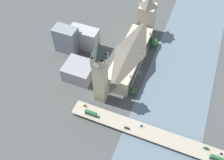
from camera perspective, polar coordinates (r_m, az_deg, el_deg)
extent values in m
plane|color=#424442|center=(258.60, 6.50, 1.52)|extent=(600.00, 600.00, 0.00)
cube|color=slate|center=(256.27, 14.80, -0.99)|extent=(66.02, 360.00, 0.30)
cube|color=#C1B28E|center=(259.09, 4.14, 5.05)|extent=(23.27, 83.06, 18.98)
cube|color=black|center=(256.43, 6.64, 4.47)|extent=(0.40, 76.41, 5.69)
pyramid|color=#514C42|center=(250.24, 4.30, 7.01)|extent=(22.81, 81.40, 5.85)
cone|color=tan|center=(271.46, 8.68, 10.64)|extent=(2.20, 2.20, 5.00)
cone|color=tan|center=(248.69, 6.62, 6.27)|extent=(2.20, 2.20, 5.00)
cone|color=tan|center=(228.01, 4.22, 1.06)|extent=(2.20, 2.20, 5.00)
cube|color=#C1B28E|center=(215.89, -2.67, 0.23)|extent=(10.38, 10.38, 57.16)
cube|color=tan|center=(197.79, -2.92, 4.55)|extent=(11.01, 11.01, 9.35)
cylinder|color=black|center=(196.25, -1.49, 4.13)|extent=(0.50, 6.41, 6.41)
cylinder|color=silver|center=(196.22, -1.46, 4.12)|extent=(0.62, 5.93, 5.93)
cylinder|color=black|center=(199.47, -4.34, 4.97)|extent=(0.50, 6.41, 6.41)
cylinder|color=silver|center=(199.50, -4.37, 4.97)|extent=(0.62, 5.93, 5.93)
cylinder|color=black|center=(201.13, -2.31, 5.60)|extent=(6.41, 0.50, 6.41)
cylinder|color=silver|center=(201.19, -2.30, 5.62)|extent=(5.93, 0.62, 5.93)
cylinder|color=black|center=(194.55, -3.56, 3.48)|extent=(6.41, 0.50, 6.41)
cylinder|color=silver|center=(194.49, -3.57, 3.46)|extent=(5.93, 0.62, 5.93)
pyramid|color=#2D3833|center=(189.07, -3.07, 7.07)|extent=(10.59, 10.59, 15.02)
cube|color=#C1B28E|center=(291.85, 7.84, 13.45)|extent=(16.90, 16.90, 37.67)
pyramid|color=#514C42|center=(278.61, 8.36, 17.11)|extent=(16.90, 16.90, 7.60)
cube|color=gray|center=(220.22, 11.30, -12.97)|extent=(3.00, 11.93, 2.89)
cube|color=gray|center=(226.35, -2.88, -8.30)|extent=(3.00, 11.93, 2.89)
cube|color=gray|center=(218.41, 11.39, -12.74)|extent=(164.04, 14.03, 1.20)
cube|color=#235B33|center=(220.58, 22.78, -16.36)|extent=(10.84, 2.52, 2.00)
cube|color=black|center=(220.23, 22.82, -16.32)|extent=(9.76, 2.58, 0.88)
cube|color=#235B33|center=(218.69, 22.96, -16.13)|extent=(10.62, 2.52, 2.35)
cube|color=black|center=(218.59, 22.97, -16.12)|extent=(9.76, 2.58, 1.13)
cube|color=#1E4E2B|center=(217.61, 23.07, -16.00)|extent=(10.52, 2.40, 0.16)
cylinder|color=black|center=(220.91, 21.60, -15.90)|extent=(1.15, 0.28, 1.15)
cylinder|color=black|center=(219.89, 21.52, -16.43)|extent=(1.15, 0.28, 1.15)
cylinder|color=black|center=(222.87, 23.86, -16.45)|extent=(1.15, 0.28, 1.15)
cube|color=#235B33|center=(223.34, -4.82, -7.75)|extent=(11.24, 2.54, 1.98)
cube|color=black|center=(223.00, -4.83, -7.70)|extent=(10.12, 2.60, 0.87)
cube|color=#235B33|center=(221.50, -4.86, -7.47)|extent=(11.02, 2.54, 2.32)
cube|color=black|center=(221.40, -4.86, -7.45)|extent=(10.12, 2.60, 1.11)
cube|color=#1E4E2B|center=(220.44, -4.88, -7.30)|extent=(10.91, 2.42, 0.16)
cylinder|color=black|center=(225.89, -5.77, -7.23)|extent=(1.15, 0.28, 1.15)
cylinder|color=black|center=(224.88, -6.02, -7.70)|extent=(1.15, 0.28, 1.15)
cylinder|color=black|center=(223.43, -3.60, -8.01)|extent=(1.15, 0.28, 1.15)
cylinder|color=black|center=(222.41, -3.85, -8.49)|extent=(1.15, 0.28, 1.15)
cube|color=black|center=(217.22, 3.44, -10.94)|extent=(4.66, 1.75, 0.63)
cube|color=black|center=(216.73, 3.48, -10.89)|extent=(2.42, 1.57, 0.43)
cylinder|color=black|center=(218.00, 3.03, -10.64)|extent=(0.60, 0.22, 0.60)
cylinder|color=black|center=(217.30, 2.88, -10.98)|extent=(0.60, 0.22, 0.60)
cylinder|color=black|center=(217.56, 3.99, -10.96)|extent=(0.60, 0.22, 0.60)
cylinder|color=black|center=(216.86, 3.85, -11.30)|extent=(0.60, 0.22, 0.60)
cube|color=silver|center=(224.88, 23.65, -15.22)|extent=(4.21, 1.72, 0.55)
cube|color=black|center=(224.44, 23.73, -15.18)|extent=(2.19, 1.55, 0.53)
cylinder|color=black|center=(225.02, 23.26, -14.97)|extent=(0.72, 0.22, 0.72)
cylinder|color=black|center=(224.30, 23.21, -15.32)|extent=(0.72, 0.22, 0.72)
cylinder|color=black|center=(225.76, 24.06, -15.17)|extent=(0.72, 0.22, 0.72)
cylinder|color=black|center=(225.05, 24.01, -15.51)|extent=(0.72, 0.22, 0.72)
cube|color=silver|center=(219.14, 6.70, -10.44)|extent=(4.39, 1.84, 0.65)
cube|color=black|center=(218.64, 6.75, -10.38)|extent=(2.28, 1.66, 0.47)
cylinder|color=black|center=(219.86, 6.33, -10.15)|extent=(0.68, 0.22, 0.68)
cylinder|color=black|center=(219.07, 6.19, -10.50)|extent=(0.68, 0.22, 0.68)
cylinder|color=black|center=(219.63, 7.19, -10.42)|extent=(0.68, 0.22, 0.68)
cylinder|color=black|center=(218.84, 7.06, -10.78)|extent=(0.68, 0.22, 0.68)
cube|color=#2D5638|center=(222.49, 20.73, -14.44)|extent=(4.79, 1.70, 0.67)
cube|color=black|center=(221.99, 20.81, -14.39)|extent=(2.49, 1.53, 0.54)
cylinder|color=black|center=(222.72, 20.26, -14.17)|extent=(0.69, 0.22, 0.69)
cylinder|color=black|center=(222.00, 20.19, -14.51)|extent=(0.69, 0.22, 0.69)
cylinder|color=black|center=(223.41, 21.22, -14.42)|extent=(0.69, 0.22, 0.69)
cylinder|color=black|center=(222.70, 21.16, -14.76)|extent=(0.69, 0.22, 0.69)
cube|color=gold|center=(229.42, -6.23, -5.90)|extent=(4.03, 1.84, 0.59)
cube|color=black|center=(228.90, -6.22, -5.83)|extent=(2.09, 1.66, 0.56)
cylinder|color=black|center=(230.43, -6.48, -5.64)|extent=(0.68, 0.22, 0.68)
cylinder|color=black|center=(229.67, -6.66, -5.96)|extent=(0.68, 0.22, 0.68)
cylinder|color=black|center=(229.51, -5.79, -5.89)|extent=(0.68, 0.22, 0.68)
cylinder|color=black|center=(228.75, -5.97, -6.21)|extent=(0.68, 0.22, 0.68)
cube|color=#939399|center=(278.20, -6.35, 9.53)|extent=(31.78, 15.02, 23.93)
cube|color=gray|center=(250.69, -7.52, 2.07)|extent=(28.40, 25.15, 16.07)
cube|color=slate|center=(274.68, -10.36, 9.08)|extent=(24.51, 15.04, 29.71)
cylinder|color=brown|center=(287.40, 9.42, 7.83)|extent=(0.70, 0.70, 2.45)
sphere|color=#2D6633|center=(283.87, 9.56, 8.59)|extent=(9.41, 9.41, 9.41)
cylinder|color=brown|center=(240.67, 4.78, -3.08)|extent=(0.70, 0.70, 2.65)
sphere|color=#235628|center=(237.31, 4.85, -2.50)|extent=(6.67, 6.67, 6.67)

